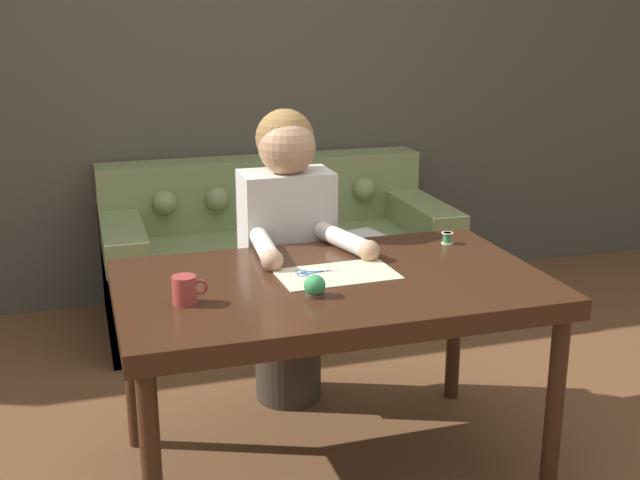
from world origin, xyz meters
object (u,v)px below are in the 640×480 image
(couch, at_px, (276,261))
(thread_spool, at_px, (447,238))
(dining_table, at_px, (332,298))
(pin_cushion, at_px, (315,287))
(person, at_px, (288,254))
(mug, at_px, (185,290))
(scissors, at_px, (316,272))

(couch, bearing_deg, thread_spool, -73.60)
(dining_table, relative_size, pin_cushion, 20.26)
(dining_table, height_order, person, person)
(couch, height_order, mug, mug)
(dining_table, bearing_deg, mug, -170.06)
(scissors, bearing_deg, dining_table, -63.85)
(person, relative_size, scissors, 5.34)
(dining_table, relative_size, scissors, 6.27)
(pin_cushion, bearing_deg, couch, 80.37)
(dining_table, distance_m, couch, 1.58)
(mug, bearing_deg, pin_cushion, -7.98)
(scissors, xyz_separation_m, pin_cushion, (-0.07, -0.22, 0.03))
(dining_table, height_order, thread_spool, thread_spool)
(person, height_order, pin_cushion, person)
(dining_table, relative_size, couch, 0.81)
(dining_table, xyz_separation_m, scissors, (-0.03, 0.07, 0.07))
(couch, height_order, scissors, couch)
(scissors, bearing_deg, pin_cushion, -108.22)
(mug, bearing_deg, dining_table, 9.94)
(person, distance_m, scissors, 0.51)
(dining_table, height_order, couch, couch)
(scissors, xyz_separation_m, mug, (-0.47, -0.16, 0.04))
(thread_spool, bearing_deg, couch, 106.40)
(couch, bearing_deg, mug, -112.99)
(thread_spool, distance_m, pin_cushion, 0.77)
(person, bearing_deg, couch, 79.15)
(couch, xyz_separation_m, person, (-0.18, -0.96, 0.35))
(dining_table, distance_m, scissors, 0.11)
(scissors, xyz_separation_m, thread_spool, (0.59, 0.19, 0.02))
(person, relative_size, pin_cushion, 17.26)
(dining_table, relative_size, thread_spool, 32.19)
(scissors, relative_size, thread_spool, 5.14)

